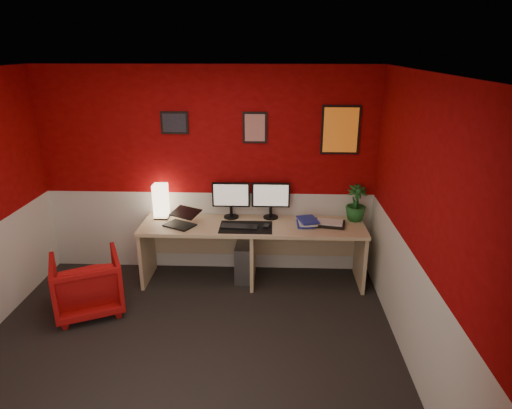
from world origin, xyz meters
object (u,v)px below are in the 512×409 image
object	(u,v)px
laptop	(179,217)
zen_tray	(329,224)
monitor_left	(231,195)
armchair	(87,284)
monitor_right	(271,195)
pc_tower	(245,260)
desk	(253,253)
potted_plant	(356,203)
shoji_lamp	(161,202)

from	to	relation	value
laptop	zen_tray	world-z (taller)	laptop
monitor_left	armchair	xyz separation A→B (m)	(-1.45, -0.93, -0.71)
monitor_right	pc_tower	size ratio (longest dim) A/B	1.29
desk	potted_plant	distance (m)	1.36
desk	zen_tray	size ratio (longest dim) A/B	7.43
laptop	monitor_right	size ratio (longest dim) A/B	0.57
shoji_lamp	monitor_right	bearing A→B (deg)	2.18
shoji_lamp	pc_tower	xyz separation A→B (m)	(1.00, -0.09, -0.70)
monitor_right	monitor_left	bearing A→B (deg)	-179.28
potted_plant	monitor_left	bearing A→B (deg)	179.02
laptop	zen_tray	bearing A→B (deg)	31.97
shoji_lamp	desk	bearing A→B (deg)	-9.11
laptop	desk	bearing A→B (deg)	33.69
monitor_left	potted_plant	bearing A→B (deg)	-0.98
shoji_lamp	potted_plant	xyz separation A→B (m)	(2.31, 0.02, 0.01)
desk	shoji_lamp	world-z (taller)	shoji_lamp
armchair	zen_tray	bearing A→B (deg)	170.47
monitor_left	monitor_right	xyz separation A→B (m)	(0.48, 0.01, 0.00)
monitor_right	zen_tray	size ratio (longest dim) A/B	1.66
monitor_left	pc_tower	distance (m)	0.82
zen_tray	armchair	distance (m)	2.74
desk	shoji_lamp	bearing A→B (deg)	170.89
laptop	monitor_left	world-z (taller)	monitor_left
desk	shoji_lamp	size ratio (longest dim) A/B	6.50
shoji_lamp	monitor_right	size ratio (longest dim) A/B	0.69
monitor_left	armchair	world-z (taller)	monitor_left
shoji_lamp	potted_plant	bearing A→B (deg)	0.46
desk	potted_plant	bearing A→B (deg)	9.18
pc_tower	armchair	distance (m)	1.80
monitor_left	desk	bearing A→B (deg)	-39.35
desk	laptop	world-z (taller)	laptop
pc_tower	monitor_right	bearing A→B (deg)	26.89
laptop	pc_tower	size ratio (longest dim) A/B	0.73
laptop	monitor_left	bearing A→B (deg)	56.00
zen_tray	desk	bearing A→B (deg)	-178.41
monitor_right	armchair	xyz separation A→B (m)	(-1.93, -0.93, -0.71)
monitor_right	armchair	size ratio (longest dim) A/B	0.84
zen_tray	pc_tower	distance (m)	1.12
desk	pc_tower	size ratio (longest dim) A/B	5.78
monitor_left	pc_tower	xyz separation A→B (m)	(0.17, -0.13, -0.80)
potted_plant	shoji_lamp	bearing A→B (deg)	-179.54
potted_plant	pc_tower	xyz separation A→B (m)	(-1.31, -0.11, -0.72)
laptop	pc_tower	bearing A→B (deg)	40.94
zen_tray	armchair	world-z (taller)	zen_tray
armchair	monitor_left	bearing A→B (deg)	-172.63
monitor_left	zen_tray	distance (m)	1.21
zen_tray	armchair	size ratio (longest dim) A/B	0.51
monitor_right	potted_plant	xyz separation A→B (m)	(1.00, -0.03, -0.08)
desk	zen_tray	distance (m)	0.97
monitor_left	pc_tower	bearing A→B (deg)	-38.99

